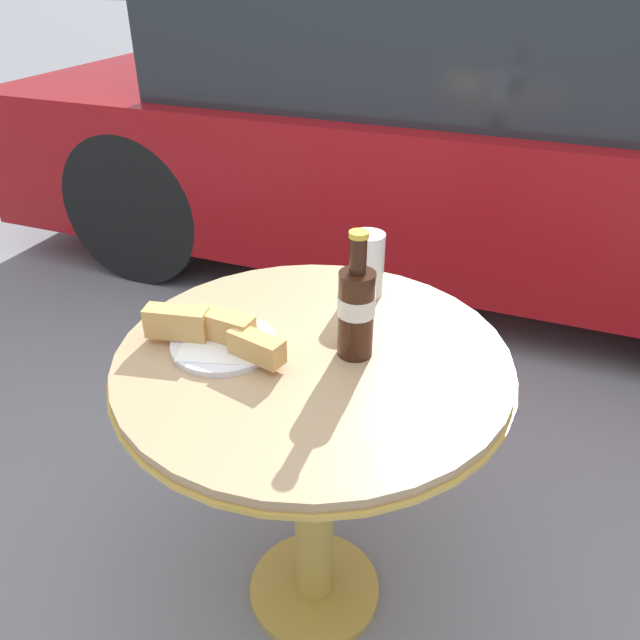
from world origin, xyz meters
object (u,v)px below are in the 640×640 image
at_px(drinking_glass, 367,267).
at_px(cola_bottle_left, 356,308).
at_px(parked_car, 447,132).
at_px(lunch_plate_near, 218,336).
at_px(bistro_table, 313,413).

bearing_deg(drinking_glass, cola_bottle_left, -77.07).
bearing_deg(parked_car, lunch_plate_near, -90.14).
distance_m(bistro_table, lunch_plate_near, 0.25).
bearing_deg(bistro_table, drinking_glass, 85.25).
bearing_deg(cola_bottle_left, bistro_table, -160.90).
distance_m(bistro_table, cola_bottle_left, 0.26).
relative_size(cola_bottle_left, lunch_plate_near, 0.84).
xyz_separation_m(cola_bottle_left, parked_car, (-0.24, 2.10, -0.21)).
relative_size(cola_bottle_left, drinking_glass, 1.76).
height_order(bistro_table, cola_bottle_left, cola_bottle_left).
xyz_separation_m(lunch_plate_near, parked_car, (0.01, 2.18, -0.14)).
relative_size(cola_bottle_left, parked_car, 0.06).
xyz_separation_m(drinking_glass, parked_car, (-0.19, 1.86, -0.18)).
distance_m(lunch_plate_near, parked_car, 2.18).
bearing_deg(lunch_plate_near, parked_car, 89.86).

